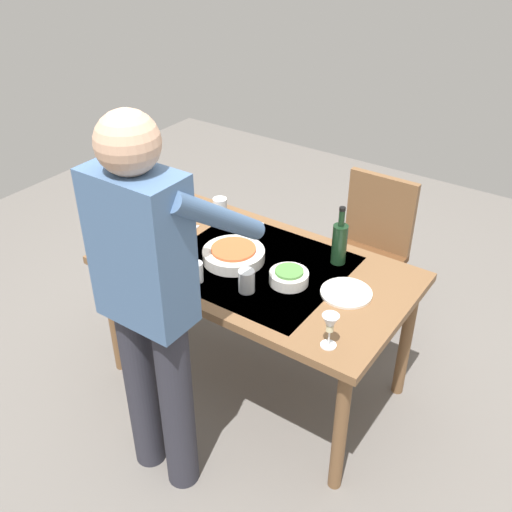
{
  "coord_description": "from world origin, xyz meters",
  "views": [
    {
      "loc": [
        -1.33,
        1.93,
        2.28
      ],
      "look_at": [
        0.0,
        0.0,
        0.79
      ],
      "focal_mm": 41.28,
      "sensor_mm": 36.0,
      "label": 1
    }
  ],
  "objects": [
    {
      "name": "dining_table",
      "position": [
        0.0,
        0.0,
        0.66
      ],
      "size": [
        1.48,
        0.84,
        0.74
      ],
      "color": "brown",
      "rests_on": "ground_plane"
    },
    {
      "name": "person_server",
      "position": [
        0.01,
        0.68,
        0.96
      ],
      "size": [
        0.42,
        0.61,
        1.69
      ],
      "color": "#2D2D38",
      "rests_on": "ground_plane"
    },
    {
      "name": "table_fork",
      "position": [
        0.2,
        -0.26,
        0.74
      ],
      "size": [
        0.03,
        0.18,
        0.0
      ],
      "primitive_type": "cube",
      "rotation": [
        0.0,
        0.0,
        -0.08
      ],
      "color": "silver",
      "rests_on": "dining_table"
    },
    {
      "name": "chair_near",
      "position": [
        -0.24,
        -0.8,
        0.53
      ],
      "size": [
        0.4,
        0.4,
        0.91
      ],
      "color": "#523019",
      "rests_on": "ground_plane"
    },
    {
      "name": "water_cup_near_right",
      "position": [
        0.45,
        -0.31,
        0.78
      ],
      "size": [
        0.08,
        0.08,
        0.09
      ],
      "primitive_type": "cylinder",
      "color": "silver",
      "rests_on": "dining_table"
    },
    {
      "name": "ground_plane",
      "position": [
        0.0,
        0.0,
        0.0
      ],
      "size": [
        6.0,
        6.0,
        0.0
      ],
      "primitive_type": "plane",
      "color": "#66605B"
    },
    {
      "name": "wine_glass_left",
      "position": [
        -0.56,
        0.31,
        0.84
      ],
      "size": [
        0.07,
        0.07,
        0.15
      ],
      "color": "white",
      "rests_on": "dining_table"
    },
    {
      "name": "water_cup_near_left",
      "position": [
        0.15,
        0.26,
        0.79
      ],
      "size": [
        0.06,
        0.06,
        0.1
      ],
      "primitive_type": "cylinder",
      "color": "silver",
      "rests_on": "dining_table"
    },
    {
      "name": "side_bowl_salad",
      "position": [
        -0.21,
        0.04,
        0.77
      ],
      "size": [
        0.18,
        0.18,
        0.07
      ],
      "color": "silver",
      "rests_on": "dining_table"
    },
    {
      "name": "wine_bottle",
      "position": [
        -0.31,
        -0.24,
        0.85
      ],
      "size": [
        0.07,
        0.07,
        0.3
      ],
      "color": "black",
      "rests_on": "dining_table"
    },
    {
      "name": "dinner_plate_near",
      "position": [
        -0.46,
        -0.03,
        0.74
      ],
      "size": [
        0.23,
        0.23,
        0.01
      ],
      "primitive_type": "cylinder",
      "color": "silver",
      "rests_on": "dining_table"
    },
    {
      "name": "water_cup_far_left",
      "position": [
        -0.08,
        0.2,
        0.79
      ],
      "size": [
        0.07,
        0.07,
        0.11
      ],
      "primitive_type": "cylinder",
      "color": "silver",
      "rests_on": "dining_table"
    },
    {
      "name": "serving_bowl_pasta",
      "position": [
        0.11,
        0.03,
        0.77
      ],
      "size": [
        0.3,
        0.3,
        0.07
      ],
      "color": "silver",
      "rests_on": "dining_table"
    },
    {
      "name": "table_knife",
      "position": [
        0.45,
        -0.04,
        0.74
      ],
      "size": [
        0.05,
        0.2,
        0.0
      ],
      "primitive_type": "cube",
      "rotation": [
        0.0,
        0.0,
        0.17
      ],
      "color": "silver",
      "rests_on": "dining_table"
    }
  ]
}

